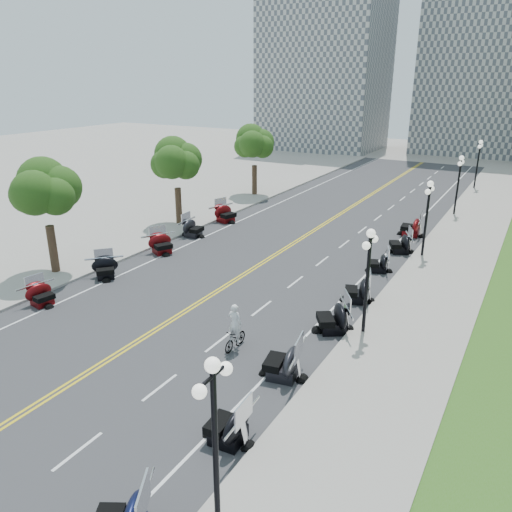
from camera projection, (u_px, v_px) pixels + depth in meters
The scene contains 48 objects.
ground at pixel (163, 325), 23.97m from camera, with size 160.00×160.00×0.00m, color gray.
road at pixel (264, 262), 32.11m from camera, with size 16.00×90.00×0.01m, color #333335.
centerline_yellow_a at pixel (262, 261), 32.16m from camera, with size 0.12×90.00×0.00m, color yellow.
centerline_yellow_b at pixel (266, 262), 32.05m from camera, with size 0.12×90.00×0.00m, color yellow.
edge_line_north at pixel (360, 281), 29.10m from camera, with size 0.12×90.00×0.00m, color white.
edge_line_south at pixel (185, 246), 35.11m from camera, with size 0.12×90.00×0.00m, color white.
lane_dash_4 at pixel (78, 451), 15.95m from camera, with size 0.12×2.00×0.00m, color white.
lane_dash_5 at pixel (160, 387), 19.20m from camera, with size 0.12×2.00×0.00m, color white.
lane_dash_6 at pixel (218, 342), 22.46m from camera, with size 0.12×2.00×0.00m, color white.
lane_dash_7 at pixel (262, 308), 25.72m from camera, with size 0.12×2.00×0.00m, color white.
lane_dash_8 at pixel (295, 282), 28.97m from camera, with size 0.12×2.00×0.00m, color white.
lane_dash_9 at pixel (322, 261), 32.23m from camera, with size 0.12×2.00×0.00m, color white.
lane_dash_10 at pixel (344, 244), 35.49m from camera, with size 0.12×2.00×0.00m, color white.
lane_dash_11 at pixel (362, 230), 38.74m from camera, with size 0.12×2.00×0.00m, color white.
lane_dash_12 at pixel (378, 218), 42.00m from camera, with size 0.12×2.00×0.00m, color white.
lane_dash_13 at pixel (391, 207), 45.25m from camera, with size 0.12×2.00×0.00m, color white.
lane_dash_14 at pixel (403, 199), 48.51m from camera, with size 0.12×2.00×0.00m, color white.
lane_dash_15 at pixel (413, 191), 51.77m from camera, with size 0.12×2.00×0.00m, color white.
lane_dash_16 at pixel (421, 184), 55.02m from camera, with size 0.12×2.00×0.00m, color white.
lane_dash_17 at pixel (429, 178), 58.28m from camera, with size 0.12×2.00×0.00m, color white.
lane_dash_18 at pixel (436, 172), 61.54m from camera, with size 0.12×2.00×0.00m, color white.
lane_dash_19 at pixel (442, 168), 64.79m from camera, with size 0.12×2.00×0.00m, color white.
sidewalk_north at pixel (432, 295), 27.15m from camera, with size 5.00×90.00×0.15m, color #9E9991.
sidewalk_south at pixel (141, 236), 37.01m from camera, with size 5.00×90.00×0.15m, color #9E9991.
distant_block_a at pixel (325, 64), 78.45m from camera, with size 18.00×14.00×26.00m, color gray.
distant_block_b at pixel (483, 48), 72.32m from camera, with size 16.00×12.00×30.00m, color gray.
street_lamp_1 at pixel (215, 444), 12.53m from camera, with size 0.50×1.20×4.90m, color black, non-canonical shape.
street_lamp_2 at pixel (367, 282), 22.30m from camera, with size 0.50×1.20×4.90m, color black, non-canonical shape.
street_lamp_3 at pixel (426, 219), 32.07m from camera, with size 0.50×1.20×4.90m, color black, non-canonical shape.
street_lamp_4 at pixel (458, 186), 41.83m from camera, with size 0.50×1.20×4.90m, color black, non-canonical shape.
street_lamp_5 at pixel (477, 165), 51.60m from camera, with size 0.50×1.20×4.90m, color black, non-canonical shape.
tree_2 at pixel (45, 197), 28.67m from camera, with size 4.80×4.80×9.20m, color #235619, non-canonical shape.
tree_3 at pixel (176, 166), 38.44m from camera, with size 4.80×4.80×9.20m, color #235619, non-canonical shape.
tree_4 at pixel (254, 147), 48.20m from camera, with size 4.80×4.80×9.20m, color #235619, non-canonical shape.
motorcycle_n_4 at pixel (228, 423), 16.15m from camera, with size 2.03×2.03×1.42m, color black, non-canonical shape.
motorcycle_n_5 at pixel (283, 360), 19.62m from camera, with size 2.17×2.17×1.52m, color black, non-canonical shape.
motorcycle_n_6 at pixel (333, 316), 23.17m from camera, with size 2.20×2.20×1.54m, color black, non-canonical shape.
motorcycle_n_7 at pixel (358, 289), 26.26m from camera, with size 2.04×2.04×1.43m, color black, non-canonical shape.
motorcycle_n_8 at pixel (379, 262), 30.34m from camera, with size 1.78×1.78×1.24m, color black, non-canonical shape.
motorcycle_n_9 at pixel (401, 243), 33.53m from camera, with size 2.06×2.06×1.44m, color black, non-canonical shape.
motorcycle_n_10 at pixel (411, 226), 37.08m from camera, with size 2.23×2.23×1.56m, color #590A0C, non-canonical shape.
motorcycle_s_5 at pixel (41, 294), 25.91m from camera, with size 1.80×1.80×1.26m, color #590A0C, non-canonical shape.
motorcycle_s_6 at pixel (105, 267), 29.35m from camera, with size 1.92×1.92×1.34m, color black, non-canonical shape.
motorcycle_s_7 at pixel (161, 243), 33.43m from camera, with size 2.07×2.07×1.45m, color #590A0C, non-canonical shape.
motorcycle_s_8 at pixel (193, 227), 36.92m from camera, with size 2.05×2.05×1.43m, color black, non-canonical shape.
motorcycle_s_9 at pixel (226, 213), 40.61m from camera, with size 2.20×2.20×1.54m, color #590A0C, non-canonical shape.
bicycle at pixel (235, 339), 21.79m from camera, with size 0.45×1.58×0.95m, color #A51414.
cyclist_rider at pixel (235, 311), 21.32m from camera, with size 0.65×0.43×1.79m, color silver.
Camera 1 is at (14.56, -16.28, 11.33)m, focal length 35.00 mm.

